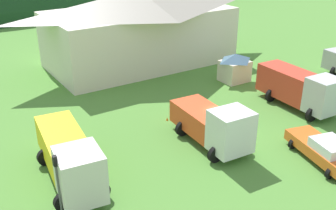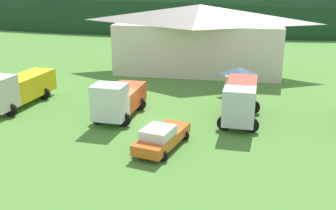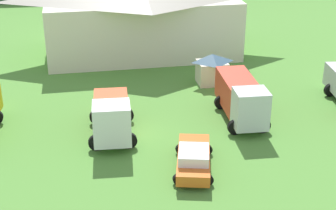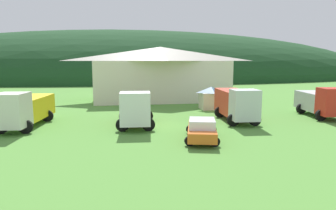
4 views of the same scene
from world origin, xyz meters
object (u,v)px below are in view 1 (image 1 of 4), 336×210
at_px(heavy_rig_white, 214,124).
at_px(service_pickup_orange, 324,150).
at_px(flatbed_truck_yellow, 70,157).
at_px(tow_truck_silver, 299,87).
at_px(play_shed_cream, 235,67).
at_px(traffic_cone_near_pickup, 167,120).
at_px(traffic_light_west, 58,180).
at_px(depot_building, 140,26).

relative_size(heavy_rig_white, service_pickup_orange, 1.19).
distance_m(flatbed_truck_yellow, tow_truck_silver, 19.29).
bearing_deg(play_shed_cream, traffic_cone_near_pickup, -160.05).
height_order(tow_truck_silver, traffic_cone_near_pickup, tow_truck_silver).
bearing_deg(tow_truck_silver, heavy_rig_white, -80.57).
relative_size(service_pickup_orange, traffic_light_west, 1.58).
height_order(depot_building, tow_truck_silver, depot_building).
bearing_deg(tow_truck_silver, traffic_light_west, -80.11).
bearing_deg(flatbed_truck_yellow, play_shed_cream, 117.70).
bearing_deg(traffic_cone_near_pickup, play_shed_cream, 19.95).
distance_m(heavy_rig_white, traffic_cone_near_pickup, 5.18).
xyz_separation_m(play_shed_cream, service_pickup_orange, (-4.91, -13.91, -0.56)).
height_order(depot_building, traffic_light_west, depot_building).
height_order(heavy_rig_white, traffic_cone_near_pickup, heavy_rig_white).
bearing_deg(heavy_rig_white, traffic_cone_near_pickup, -169.88).
xyz_separation_m(depot_building, service_pickup_orange, (-0.04, -23.59, -3.19)).
bearing_deg(flatbed_truck_yellow, service_pickup_orange, 71.75).
xyz_separation_m(depot_building, flatbed_truck_yellow, (-14.19, -17.03, -2.33)).
bearing_deg(play_shed_cream, heavy_rig_white, -138.04).
bearing_deg(service_pickup_orange, traffic_cone_near_pickup, -139.36).
distance_m(service_pickup_orange, traffic_light_west, 16.23).
bearing_deg(traffic_light_west, service_pickup_orange, -14.14).
height_order(play_shed_cream, tow_truck_silver, tow_truck_silver).
xyz_separation_m(tow_truck_silver, traffic_cone_near_pickup, (-10.28, 3.81, -1.78)).
xyz_separation_m(depot_building, tow_truck_silver, (5.10, -17.15, -2.24)).
height_order(traffic_light_west, traffic_cone_near_pickup, traffic_light_west).
relative_size(play_shed_cream, flatbed_truck_yellow, 0.33).
distance_m(tow_truck_silver, traffic_cone_near_pickup, 11.11).
bearing_deg(depot_building, service_pickup_orange, -90.09).
xyz_separation_m(flatbed_truck_yellow, heavy_rig_white, (9.56, -1.20, -0.08)).
bearing_deg(flatbed_truck_yellow, traffic_cone_near_pickup, 118.92).
bearing_deg(flatbed_truck_yellow, heavy_rig_white, 89.46).
bearing_deg(heavy_rig_white, play_shed_cream, 135.63).
bearing_deg(play_shed_cream, traffic_light_west, -154.20).
bearing_deg(flatbed_truck_yellow, traffic_light_west, -23.66).
height_order(play_shed_cream, traffic_light_west, traffic_light_west).
relative_size(depot_building, traffic_light_west, 5.62).
bearing_deg(service_pickup_orange, flatbed_truck_yellow, -100.88).
relative_size(tow_truck_silver, traffic_light_west, 2.02).
relative_size(play_shed_cream, heavy_rig_white, 0.40).
height_order(flatbed_truck_yellow, traffic_cone_near_pickup, flatbed_truck_yellow).
distance_m(depot_building, service_pickup_orange, 23.81).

